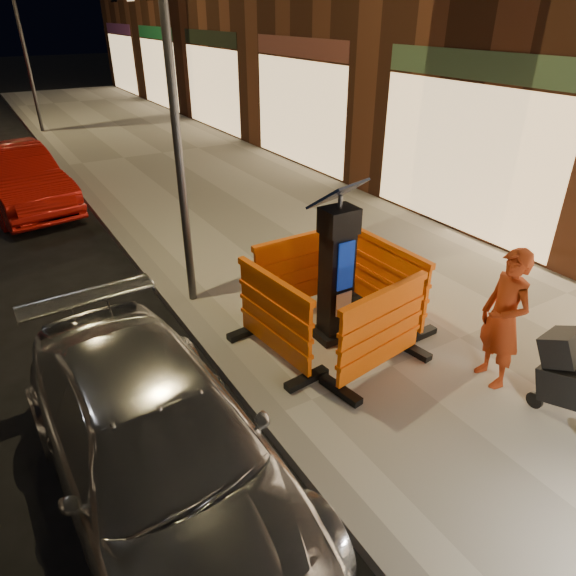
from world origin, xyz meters
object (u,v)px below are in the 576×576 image
barrier_front (381,332)px  car_silver (166,493)px  parking_kiosk (337,268)px  car_red (23,209)px  barrier_back (298,272)px  barrier_bldgside (389,282)px  barrier_kerbside (274,318)px  man (504,319)px

barrier_front → car_silver: 3.01m
parking_kiosk → car_red: 9.06m
barrier_back → barrier_bldgside: bearing=-45.9°
barrier_back → car_red: barrier_back is taller
parking_kiosk → car_red: size_ratio=0.48×
barrier_back → barrier_kerbside: bearing=-135.9°
barrier_front → car_silver: size_ratio=0.33×
barrier_bldgside → car_red: 9.37m
barrier_kerbside → barrier_bldgside: 1.90m
barrier_kerbside → barrier_bldgside: size_ratio=1.00×
parking_kiosk → barrier_bldgside: 1.06m
barrier_bldgside → car_red: bearing=23.4°
car_silver → parking_kiosk: bearing=20.9°
barrier_back → barrier_kerbside: (-0.95, -0.95, 0.00)m
barrier_front → barrier_back: size_ratio=1.00×
parking_kiosk → barrier_back: (0.00, 0.95, -0.47)m
parking_kiosk → barrier_front: bearing=-93.9°
parking_kiosk → barrier_kerbside: bearing=176.1°
barrier_kerbside → man: bearing=-137.1°
parking_kiosk → barrier_front: size_ratio=1.40×
car_silver → car_red: 9.68m
parking_kiosk → car_red: parking_kiosk is taller
barrier_front → barrier_kerbside: size_ratio=1.00×
car_silver → car_red: car_red is taller
barrier_front → car_silver: barrier_front is taller
barrier_kerbside → barrier_back: bearing=-50.9°
parking_kiosk → barrier_bldgside: size_ratio=1.40×
barrier_front → car_silver: (-2.90, -0.27, -0.74)m
barrier_kerbside → car_silver: size_ratio=0.33×
car_red → parking_kiosk: bearing=-80.0°
car_silver → barrier_bldgside: bearing=15.7°
barrier_kerbside → man: man is taller
barrier_back → car_red: size_ratio=0.34×
barrier_front → barrier_back: bearing=81.1°
barrier_back → barrier_bldgside: 1.34m
parking_kiosk → barrier_front: (0.00, -0.95, -0.47)m
barrier_back → man: man is taller
barrier_bldgside → man: (0.15, -1.79, 0.29)m
barrier_bldgside → barrier_kerbside: bearing=88.1°
barrier_front → car_red: size_ratio=0.34×
barrier_kerbside → car_silver: bearing=116.2°
barrier_back → car_silver: size_ratio=0.33×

